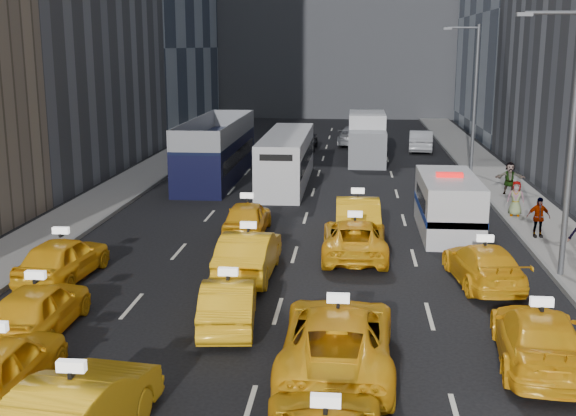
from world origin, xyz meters
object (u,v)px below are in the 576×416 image
box_truck (367,138)px  double_decker (217,150)px  nypd_van (448,206)px  city_bus (287,159)px

box_truck → double_decker: bearing=-132.2°
nypd_van → box_truck: bearing=94.0°
nypd_van → double_decker: size_ratio=0.50×
box_truck → city_bus: bearing=-110.5°
nypd_van → box_truck: (-3.16, 19.06, 0.43)m
double_decker → city_bus: size_ratio=1.08×
nypd_van → box_truck: 19.32m
double_decker → box_truck: double_decker is taller
nypd_van → city_bus: 12.93m
double_decker → nypd_van: bearing=-50.2°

